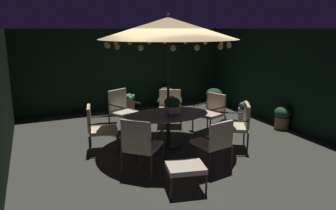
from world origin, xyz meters
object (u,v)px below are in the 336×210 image
patio_chair_north (122,108)px  patio_chair_southwest (212,110)px  potted_plant_back_left (214,97)px  centerpiece_planter (172,105)px  patio_chair_southeast (214,140)px  patio_dining_table (168,119)px  patio_umbrella (168,28)px  ottoman_footrest (186,168)px  patio_chair_west (170,105)px  potted_plant_left_far (129,103)px  patio_chair_south (238,123)px  patio_chair_northeast (98,126)px  patio_chair_east (140,143)px  potted_plant_right_near (244,110)px  potted_plant_right_far (282,117)px  potted_plant_back_right (167,97)px

patio_chair_north → patio_chair_southwest: bearing=-22.4°
potted_plant_back_left → centerpiece_planter: bearing=-135.2°
patio_chair_southeast → patio_dining_table: bearing=99.7°
patio_umbrella → patio_chair_north: size_ratio=2.74×
ottoman_footrest → potted_plant_back_left: potted_plant_back_left is taller
patio_chair_southeast → patio_chair_southwest: (1.15, 1.94, -0.03)m
centerpiece_planter → patio_chair_north: bearing=114.0°
patio_dining_table → patio_chair_west: bearing=64.4°
patio_chair_north → potted_plant_left_far: size_ratio=1.76×
patio_umbrella → patio_chair_south: size_ratio=2.90×
centerpiece_planter → potted_plant_left_far: bearing=90.2°
patio_chair_southeast → patio_chair_south: patio_chair_south is taller
patio_chair_south → patio_chair_southwest: 1.25m
ottoman_footrest → potted_plant_left_far: bearing=83.4°
patio_dining_table → ottoman_footrest: 2.00m
patio_dining_table → patio_chair_northeast: 1.49m
patio_dining_table → patio_chair_southeast: 1.48m
patio_chair_northeast → patio_chair_east: size_ratio=0.93×
patio_chair_west → patio_umbrella: bearing=-115.6°
ottoman_footrest → patio_chair_southwest: bearing=50.9°
ottoman_footrest → potted_plant_right_near: size_ratio=1.34×
patio_dining_table → patio_chair_southeast: patio_chair_southeast is taller
patio_chair_north → potted_plant_back_left: patio_chair_north is taller
potted_plant_left_far → patio_umbrella: bearing=-90.1°
potted_plant_back_left → potted_plant_right_near: 1.55m
patio_chair_north → potted_plant_right_far: (3.79, -1.44, -0.30)m
patio_chair_south → centerpiece_planter: bearing=155.0°
patio_umbrella → potted_plant_back_right: (1.26, 2.96, -2.14)m
patio_chair_south → potted_plant_right_near: bearing=49.1°
potted_plant_left_far → patio_chair_southeast: bearing=-86.9°
patio_chair_west → patio_chair_southeast: bearing=-98.0°
potted_plant_back_right → patio_chair_east: bearing=-119.2°
patio_chair_northeast → potted_plant_right_far: patio_chair_northeast is taller
patio_chair_west → potted_plant_back_left: bearing=30.0°
patio_umbrella → patio_chair_southwest: 2.46m
centerpiece_planter → patio_chair_east: bearing=-137.9°
patio_chair_south → patio_chair_east: bearing=-171.6°
patio_dining_table → potted_plant_back_left: (2.77, 2.57, -0.28)m
patio_chair_southeast → potted_plant_right_near: bearing=43.9°
patio_umbrella → ottoman_footrest: patio_umbrella is taller
centerpiece_planter → patio_chair_southwest: (1.39, 0.66, -0.42)m
patio_chair_northeast → patio_dining_table: bearing=-11.5°
patio_chair_east → patio_chair_north: bearing=81.7°
patio_chair_southeast → ottoman_footrest: bearing=-150.2°
patio_chair_southeast → potted_plant_left_far: bearing=93.1°
patio_umbrella → centerpiece_planter: bearing=-85.2°
centerpiece_planter → patio_chair_west: (0.63, 1.51, -0.41)m
patio_chair_north → patio_chair_northeast: patio_chair_north is taller
patio_chair_north → potted_plant_left_far: 1.76m
patio_chair_west → potted_plant_right_far: patio_chair_west is taller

